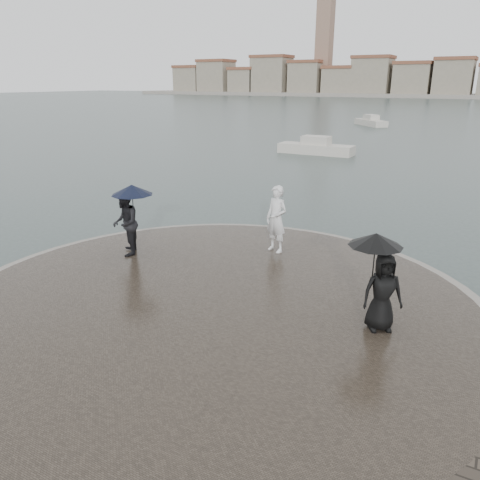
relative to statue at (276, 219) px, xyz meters
The scene contains 8 objects.
ground 7.37m from the statue, 88.63° to the right, with size 400.00×400.00×0.00m, color #2B3835.
kerb_ring 3.93m from the statue, 87.35° to the right, with size 12.50×12.50×0.32m, color gray.
quay_tip 3.92m from the statue, 87.35° to the right, with size 11.90×11.90×0.36m, color #2D261E.
statue is the anchor object (origin of this frame).
visitor_left 4.24m from the statue, 146.77° to the right, with size 1.38×1.25×2.04m.
visitor_right 4.79m from the statue, 39.84° to the right, with size 1.25×1.06×1.95m.
far_skyline 153.65m from the statue, 92.28° to the left, with size 260.00×20.00×37.00m.
boats 37.17m from the statue, 94.29° to the left, with size 21.94×28.39×1.50m.
Camera 1 is at (5.23, -4.50, 5.09)m, focal length 35.00 mm.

